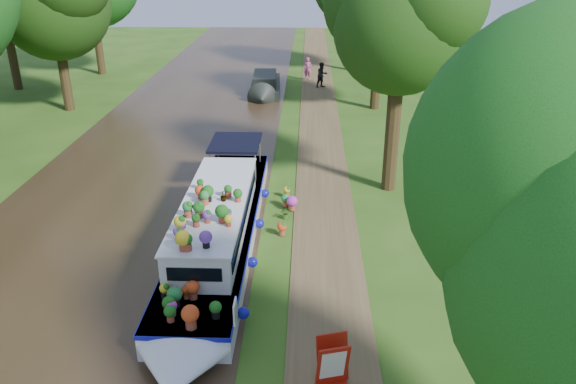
{
  "coord_description": "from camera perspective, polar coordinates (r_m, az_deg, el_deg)",
  "views": [
    {
      "loc": [
        0.54,
        -17.75,
        8.97
      ],
      "look_at": [
        -0.09,
        -0.45,
        1.3
      ],
      "focal_mm": 35.0,
      "sensor_mm": 36.0,
      "label": 1
    }
  ],
  "objects": [
    {
      "name": "canal_water",
      "position": [
        20.93,
        -16.37,
        -2.5
      ],
      "size": [
        10.0,
        100.0,
        0.02
      ],
      "primitive_type": "cube",
      "color": "#2E2214",
      "rests_on": "ground"
    },
    {
      "name": "verge_plant",
      "position": [
        19.94,
        -0.27,
        -2.16
      ],
      "size": [
        0.43,
        0.39,
        0.43
      ],
      "primitive_type": "imported",
      "rotation": [
        0.0,
        0.0,
        0.16
      ],
      "color": "#35631D",
      "rests_on": "ground"
    },
    {
      "name": "sandwich_board",
      "position": [
        12.88,
        4.55,
        -17.04
      ],
      "size": [
        0.76,
        0.74,
        1.14
      ],
      "rotation": [
        0.0,
        0.0,
        0.27
      ],
      "color": "#A5190B",
      "rests_on": "towpath"
    },
    {
      "name": "pedestrian_dark",
      "position": [
        38.78,
        3.48,
        11.79
      ],
      "size": [
        1.03,
        0.98,
        1.67
      ],
      "primitive_type": "imported",
      "rotation": [
        0.0,
        0.0,
        0.59
      ],
      "color": "black",
      "rests_on": "towpath"
    },
    {
      "name": "second_boat",
      "position": [
        37.41,
        -2.34,
        10.81
      ],
      "size": [
        2.09,
        6.56,
        1.26
      ],
      "rotation": [
        0.0,
        0.0,
        0.04
      ],
      "color": "black",
      "rests_on": "canal_water"
    },
    {
      "name": "towpath",
      "position": [
        19.89,
        3.76,
        -2.92
      ],
      "size": [
        2.2,
        100.0,
        0.03
      ],
      "primitive_type": "cube",
      "color": "brown",
      "rests_on": "ground"
    },
    {
      "name": "ground",
      "position": [
        19.89,
        0.3,
        -2.91
      ],
      "size": [
        100.0,
        100.0,
        0.0
      ],
      "primitive_type": "plane",
      "color": "#284C13",
      "rests_on": "ground"
    },
    {
      "name": "tree_near_overhang",
      "position": [
        21.2,
        11.39,
        17.04
      ],
      "size": [
        5.52,
        5.28,
        8.99
      ],
      "color": "black",
      "rests_on": "ground"
    },
    {
      "name": "pedestrian_pink",
      "position": [
        40.96,
        2.03,
        12.4
      ],
      "size": [
        0.64,
        0.48,
        1.58
      ],
      "primitive_type": "imported",
      "rotation": [
        0.0,
        0.0,
        -0.19
      ],
      "color": "#D25685",
      "rests_on": "towpath"
    },
    {
      "name": "plant_boat",
      "position": [
        17.62,
        -7.28,
        -3.74
      ],
      "size": [
        2.29,
        13.52,
        2.29
      ],
      "color": "silver",
      "rests_on": "canal_water"
    }
  ]
}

